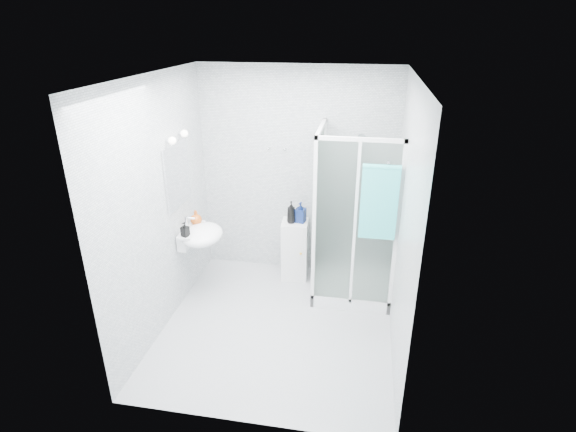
% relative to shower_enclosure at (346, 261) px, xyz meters
% --- Properties ---
extents(room, '(2.40, 2.60, 2.60)m').
position_rel_shower_enclosure_xyz_m(room, '(-0.67, -0.77, 0.85)').
color(room, silver).
rests_on(room, ground).
extents(shower_enclosure, '(0.90, 0.95, 2.00)m').
position_rel_shower_enclosure_xyz_m(shower_enclosure, '(0.00, 0.00, 0.00)').
color(shower_enclosure, white).
rests_on(shower_enclosure, ground).
extents(wall_basin, '(0.46, 0.56, 0.35)m').
position_rel_shower_enclosure_xyz_m(wall_basin, '(-1.66, -0.32, 0.35)').
color(wall_basin, white).
rests_on(wall_basin, ground).
extents(mirror, '(0.02, 0.60, 0.70)m').
position_rel_shower_enclosure_xyz_m(mirror, '(-1.85, -0.32, 1.05)').
color(mirror, white).
rests_on(mirror, room).
extents(vanity_lights, '(0.10, 0.40, 0.08)m').
position_rel_shower_enclosure_xyz_m(vanity_lights, '(-1.80, -0.32, 1.47)').
color(vanity_lights, silver).
rests_on(vanity_lights, room).
extents(wall_hooks, '(0.23, 0.06, 0.03)m').
position_rel_shower_enclosure_xyz_m(wall_hooks, '(-0.92, 0.49, 1.17)').
color(wall_hooks, silver).
rests_on(wall_hooks, room).
extents(storage_cabinet, '(0.34, 0.35, 0.77)m').
position_rel_shower_enclosure_xyz_m(storage_cabinet, '(-0.66, 0.29, -0.06)').
color(storage_cabinet, white).
rests_on(storage_cabinet, ground).
extents(hand_towel, '(0.37, 0.05, 0.79)m').
position_rel_shower_enclosure_xyz_m(hand_towel, '(0.31, -0.40, 0.93)').
color(hand_towel, '#32C0BF').
rests_on(hand_towel, shower_enclosure).
extents(shampoo_bottle_a, '(0.12, 0.12, 0.28)m').
position_rel_shower_enclosure_xyz_m(shampoo_bottle_a, '(-0.70, 0.25, 0.46)').
color(shampoo_bottle_a, black).
rests_on(shampoo_bottle_a, storage_cabinet).
extents(shampoo_bottle_b, '(0.14, 0.14, 0.26)m').
position_rel_shower_enclosure_xyz_m(shampoo_bottle_b, '(-0.59, 0.30, 0.45)').
color(shampoo_bottle_b, '#0D1E51').
rests_on(shampoo_bottle_b, storage_cabinet).
extents(soap_dispenser_orange, '(0.15, 0.15, 0.17)m').
position_rel_shower_enclosure_xyz_m(soap_dispenser_orange, '(-1.74, -0.19, 0.50)').
color(soap_dispenser_orange, '#B24C15').
rests_on(soap_dispenser_orange, wall_basin).
extents(soap_dispenser_black, '(0.10, 0.10, 0.17)m').
position_rel_shower_enclosure_xyz_m(soap_dispenser_black, '(-1.75, -0.51, 0.50)').
color(soap_dispenser_black, black).
rests_on(soap_dispenser_black, wall_basin).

